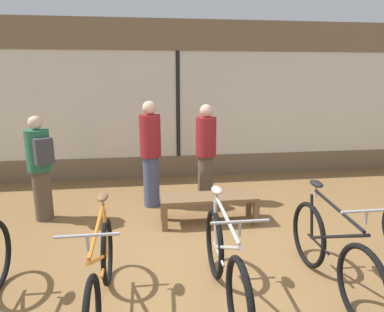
% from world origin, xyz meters
% --- Properties ---
extents(ground_plane, '(24.00, 24.00, 0.00)m').
position_xyz_m(ground_plane, '(0.00, 0.00, 0.00)').
color(ground_plane, olive).
extents(shop_back_wall, '(12.00, 0.08, 3.20)m').
position_xyz_m(shop_back_wall, '(0.00, 3.70, 1.64)').
color(shop_back_wall, '#7A664C').
rests_on(shop_back_wall, ground_plane).
extents(bicycle_left, '(0.46, 1.74, 1.03)m').
position_xyz_m(bicycle_left, '(-1.11, -0.57, 0.38)').
color(bicycle_left, black).
rests_on(bicycle_left, ground_plane).
extents(bicycle_center, '(0.46, 1.74, 1.05)m').
position_xyz_m(bicycle_center, '(0.02, -0.58, 0.40)').
color(bicycle_center, black).
rests_on(bicycle_center, ground_plane).
extents(bicycle_right, '(0.46, 1.74, 1.05)m').
position_xyz_m(bicycle_right, '(1.12, -0.51, 0.40)').
color(bicycle_right, black).
rests_on(bicycle_right, ground_plane).
extents(display_bench, '(1.40, 0.44, 0.42)m').
position_xyz_m(display_bench, '(0.21, 1.24, 0.34)').
color(display_bench, brown).
rests_on(display_bench, ground_plane).
extents(customer_near_rack, '(0.35, 0.35, 1.74)m').
position_xyz_m(customer_near_rack, '(-0.61, 2.04, 0.92)').
color(customer_near_rack, '#424C6B').
rests_on(customer_near_rack, ground_plane).
extents(customer_by_window, '(0.51, 0.56, 1.57)m').
position_xyz_m(customer_by_window, '(-2.22, 1.69, 0.84)').
color(customer_by_window, brown).
rests_on(customer_by_window, ground_plane).
extents(customer_mid_floor, '(0.41, 0.41, 1.67)m').
position_xyz_m(customer_mid_floor, '(0.31, 2.09, 0.88)').
color(customer_mid_floor, brown).
rests_on(customer_mid_floor, ground_plane).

